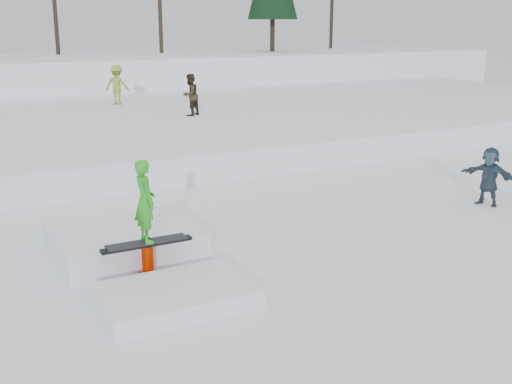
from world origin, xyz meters
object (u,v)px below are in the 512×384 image
walker_ygreen (117,85)px  jib_rail_feature (137,252)px  spectator_dark (489,176)px  walker_olive (190,95)px

walker_ygreen → jib_rail_feature: walker_ygreen is taller
walker_ygreen → spectator_dark: (3.92, -16.95, -0.93)m
walker_ygreen → walker_olive: bearing=145.8°
walker_olive → jib_rail_feature: (-6.27, -12.15, -1.29)m
spectator_dark → jib_rail_feature: (-8.77, 0.12, -0.41)m
walker_ygreen → jib_rail_feature: size_ratio=0.38×
walker_olive → jib_rail_feature: 13.73m
walker_olive → jib_rail_feature: size_ratio=0.36×
spectator_dark → jib_rail_feature: 8.78m
walker_olive → spectator_dark: walker_olive is taller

